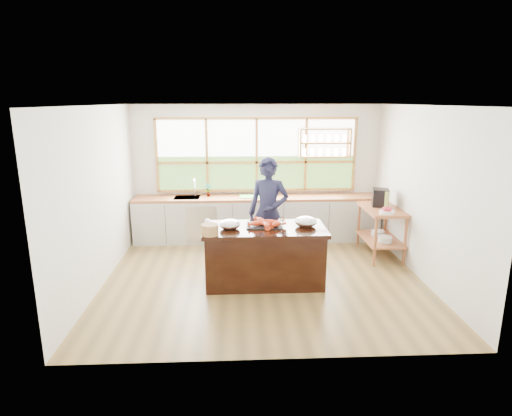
{
  "coord_description": "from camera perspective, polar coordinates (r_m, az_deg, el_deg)",
  "views": [
    {
      "loc": [
        -0.43,
        -6.39,
        2.77
      ],
      "look_at": [
        -0.11,
        0.15,
        1.12
      ],
      "focal_mm": 30.0,
      "sensor_mm": 36.0,
      "label": 1
    }
  ],
  "objects": [
    {
      "name": "wicker_basket",
      "position": [
        6.13,
        -6.17,
        -2.9
      ],
      "size": [
        0.25,
        0.25,
        0.16
      ],
      "primitive_type": "cylinder",
      "color": "#9C6D48",
      "rests_on": "island"
    },
    {
      "name": "wine_glass",
      "position": [
        6.27,
        3.5,
        -1.69
      ],
      "size": [
        0.08,
        0.08,
        0.22
      ],
      "color": "white",
      "rests_on": "island"
    },
    {
      "name": "wine_bottle",
      "position": [
        7.91,
        17.03,
        0.99
      ],
      "size": [
        0.08,
        0.08,
        0.31
      ],
      "primitive_type": "cylinder",
      "rotation": [
        0.0,
        0.0,
        -0.1
      ],
      "color": "#9FB751",
      "rests_on": "right_shelf_unit"
    },
    {
      "name": "lobster_pile",
      "position": [
        6.51,
        1.35,
        -2.02
      ],
      "size": [
        0.52,
        0.48,
        0.08
      ],
      "color": "#C75222",
      "rests_on": "slate_board"
    },
    {
      "name": "mixing_bowl_right",
      "position": [
        6.57,
        6.64,
        -1.83
      ],
      "size": [
        0.34,
        0.34,
        0.16
      ],
      "primitive_type": "ellipsoid",
      "color": "#BABCC2",
      "rests_on": "island"
    },
    {
      "name": "ground_plane",
      "position": [
        6.98,
        0.99,
        -9.22
      ],
      "size": [
        5.0,
        5.0,
        0.0
      ],
      "primitive_type": "plane",
      "color": "olive"
    },
    {
      "name": "room_shell",
      "position": [
        7.0,
        0.98,
        5.79
      ],
      "size": [
        5.02,
        4.52,
        2.71
      ],
      "color": "beige",
      "rests_on": "ground_plane"
    },
    {
      "name": "espresso_machine",
      "position": [
        8.07,
        16.24,
        1.34
      ],
      "size": [
        0.34,
        0.36,
        0.32
      ],
      "primitive_type": "cube",
      "rotation": [
        0.0,
        0.0,
        -0.24
      ],
      "color": "black",
      "rests_on": "right_shelf_unit"
    },
    {
      "name": "cutting_board",
      "position": [
        8.54,
        -0.8,
        1.57
      ],
      "size": [
        0.44,
        0.36,
        0.01
      ],
      "primitive_type": "cube",
      "rotation": [
        0.0,
        0.0,
        0.17
      ],
      "color": "#55D251",
      "rests_on": "back_counter"
    },
    {
      "name": "back_counter",
      "position": [
        8.66,
        0.05,
        -1.35
      ],
      "size": [
        4.9,
        0.63,
        0.9
      ],
      "color": "beige",
      "rests_on": "ground_plane"
    },
    {
      "name": "cook",
      "position": [
        7.16,
        1.66,
        -0.69
      ],
      "size": [
        0.78,
        0.62,
        1.87
      ],
      "primitive_type": "imported",
      "rotation": [
        0.0,
        0.0,
        -0.29
      ],
      "color": "#1A1B36",
      "rests_on": "ground_plane"
    },
    {
      "name": "mixing_bowl_left",
      "position": [
        6.41,
        -3.52,
        -2.2
      ],
      "size": [
        0.32,
        0.32,
        0.15
      ],
      "primitive_type": "ellipsoid",
      "color": "#BABCC2",
      "rests_on": "island"
    },
    {
      "name": "potted_plant",
      "position": [
        8.59,
        -6.41,
        2.4
      ],
      "size": [
        0.16,
        0.13,
        0.27
      ],
      "primitive_type": "imported",
      "rotation": [
        0.0,
        0.0,
        0.25
      ],
      "color": "slate",
      "rests_on": "back_counter"
    },
    {
      "name": "island",
      "position": [
        6.63,
        1.12,
        -6.3
      ],
      "size": [
        1.85,
        0.9,
        0.9
      ],
      "color": "black",
      "rests_on": "ground_plane"
    },
    {
      "name": "fruit_bowl",
      "position": [
        7.6,
        17.07,
        -0.39
      ],
      "size": [
        0.25,
        0.25,
        0.11
      ],
      "color": "silver",
      "rests_on": "right_shelf_unit"
    },
    {
      "name": "slate_board",
      "position": [
        6.55,
        1.13,
        -2.36
      ],
      "size": [
        0.57,
        0.43,
        0.02
      ],
      "primitive_type": "cube",
      "rotation": [
        0.0,
        0.0,
        -0.05
      ],
      "color": "black",
      "rests_on": "island"
    },
    {
      "name": "right_shelf_unit",
      "position": [
        8.04,
        16.37,
        -2.06
      ],
      "size": [
        0.62,
        1.1,
        0.9
      ],
      "color": "brown",
      "rests_on": "ground_plane"
    },
    {
      "name": "parchment_roll",
      "position": [
        6.59,
        -6.11,
        -2.03
      ],
      "size": [
        0.19,
        0.31,
        0.08
      ],
      "primitive_type": "cylinder",
      "rotation": [
        1.57,
        0.0,
        0.38
      ],
      "color": "white",
      "rests_on": "island"
    }
  ]
}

